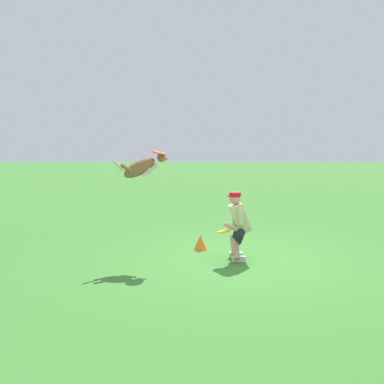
{
  "coord_description": "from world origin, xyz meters",
  "views": [
    {
      "loc": [
        0.79,
        7.8,
        2.36
      ],
      "look_at": [
        0.95,
        -0.07,
        1.3
      ],
      "focal_mm": 39.63,
      "sensor_mm": 36.0,
      "label": 1
    }
  ],
  "objects_px": {
    "frisbee_held": "(224,231)",
    "training_cone": "(200,242)",
    "person": "(238,224)",
    "dog": "(142,167)",
    "frisbee_flying": "(159,153)"
  },
  "relations": [
    {
      "from": "dog",
      "to": "training_cone",
      "type": "height_order",
      "value": "dog"
    },
    {
      "from": "frisbee_flying",
      "to": "frisbee_held",
      "type": "height_order",
      "value": "frisbee_flying"
    },
    {
      "from": "training_cone",
      "to": "person",
      "type": "bearing_deg",
      "value": 135.87
    },
    {
      "from": "frisbee_flying",
      "to": "training_cone",
      "type": "bearing_deg",
      "value": -142.09
    },
    {
      "from": "dog",
      "to": "frisbee_flying",
      "type": "relative_size",
      "value": 3.74
    },
    {
      "from": "training_cone",
      "to": "dog",
      "type": "bearing_deg",
      "value": 30.62
    },
    {
      "from": "frisbee_flying",
      "to": "training_cone",
      "type": "relative_size",
      "value": 0.88
    },
    {
      "from": "dog",
      "to": "frisbee_held",
      "type": "height_order",
      "value": "dog"
    },
    {
      "from": "frisbee_flying",
      "to": "frisbee_held",
      "type": "distance_m",
      "value": 1.9
    },
    {
      "from": "dog",
      "to": "training_cone",
      "type": "xyz_separation_m",
      "value": [
        -1.1,
        -0.65,
        -1.6
      ]
    },
    {
      "from": "person",
      "to": "frisbee_held",
      "type": "height_order",
      "value": "person"
    },
    {
      "from": "frisbee_held",
      "to": "training_cone",
      "type": "relative_size",
      "value": 0.81
    },
    {
      "from": "dog",
      "to": "frisbee_flying",
      "type": "distance_m",
      "value": 0.41
    },
    {
      "from": "frisbee_held",
      "to": "training_cone",
      "type": "distance_m",
      "value": 1.14
    },
    {
      "from": "frisbee_held",
      "to": "training_cone",
      "type": "bearing_deg",
      "value": -65.77
    }
  ]
}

